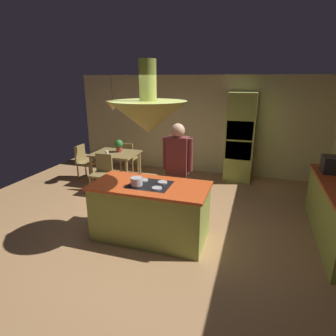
% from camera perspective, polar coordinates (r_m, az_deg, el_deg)
% --- Properties ---
extents(ground, '(8.16, 8.16, 0.00)m').
position_cam_1_polar(ground, '(4.89, -2.60, -12.50)').
color(ground, '#AD7F51').
extents(wall_back, '(6.80, 0.10, 2.55)m').
position_cam_1_polar(wall_back, '(7.65, 6.32, 8.62)').
color(wall_back, beige).
rests_on(wall_back, ground).
extents(kitchen_island, '(1.80, 0.89, 0.93)m').
position_cam_1_polar(kitchen_island, '(4.51, -3.57, -8.69)').
color(kitchen_island, '#939E42').
rests_on(kitchen_island, ground).
extents(oven_tower, '(0.66, 0.62, 2.15)m').
position_cam_1_polar(oven_tower, '(7.15, 14.30, 5.92)').
color(oven_tower, '#939E42').
rests_on(oven_tower, ground).
extents(dining_table, '(1.04, 0.86, 0.76)m').
position_cam_1_polar(dining_table, '(6.91, -10.50, 2.21)').
color(dining_table, olive).
rests_on(dining_table, ground).
extents(person_at_island, '(0.53, 0.23, 1.75)m').
position_cam_1_polar(person_at_island, '(4.87, 1.93, 0.35)').
color(person_at_island, tan).
rests_on(person_at_island, ground).
extents(range_hood, '(1.10, 1.10, 1.00)m').
position_cam_1_polar(range_hood, '(4.08, -3.97, 10.60)').
color(range_hood, '#939E42').
extents(pendant_light_over_table, '(0.32, 0.32, 0.82)m').
position_cam_1_polar(pendant_light_over_table, '(6.70, -11.08, 12.21)').
color(pendant_light_over_table, '#E0B266').
extents(chair_facing_island, '(0.40, 0.40, 0.87)m').
position_cam_1_polar(chair_facing_island, '(6.41, -13.13, -0.58)').
color(chair_facing_island, olive).
rests_on(chair_facing_island, ground).
extents(chair_by_back_wall, '(0.40, 0.40, 0.87)m').
position_cam_1_polar(chair_by_back_wall, '(7.51, -8.12, 2.36)').
color(chair_by_back_wall, olive).
rests_on(chair_by_back_wall, ground).
extents(chair_at_corner, '(0.40, 0.40, 0.87)m').
position_cam_1_polar(chair_at_corner, '(7.41, -16.58, 1.59)').
color(chair_at_corner, olive).
rests_on(chair_at_corner, ground).
extents(potted_plant_on_table, '(0.20, 0.20, 0.30)m').
position_cam_1_polar(potted_plant_on_table, '(6.91, -9.87, 4.58)').
color(potted_plant_on_table, '#99382D').
rests_on(potted_plant_on_table, dining_table).
extents(cup_on_table, '(0.07, 0.07, 0.09)m').
position_cam_1_polar(cup_on_table, '(6.74, -12.22, 3.04)').
color(cup_on_table, white).
rests_on(cup_on_table, dining_table).
extents(cooking_pot_on_cooktop, '(0.18, 0.18, 0.12)m').
position_cam_1_polar(cooking_pot_on_cooktop, '(4.25, -6.35, -2.70)').
color(cooking_pot_on_cooktop, '#B2B2B7').
rests_on(cooking_pot_on_cooktop, kitchen_island).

